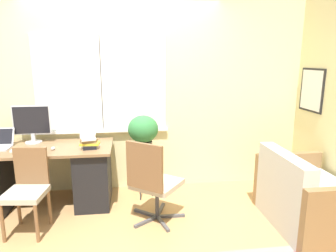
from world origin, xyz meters
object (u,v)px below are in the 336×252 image
at_px(mouse, 53,148).
at_px(desk_chair_wooden, 27,188).
at_px(book_stack, 89,141).
at_px(monitor, 32,123).
at_px(keyboard, 28,150).
at_px(couch_loveseat, 308,200).
at_px(plant_stand, 144,158).
at_px(office_chair_swivel, 153,181).
at_px(potted_plant, 143,131).

relative_size(mouse, desk_chair_wooden, 0.08).
bearing_deg(desk_chair_wooden, book_stack, 43.70).
xyz_separation_m(monitor, desk_chair_wooden, (0.14, -0.78, -0.52)).
distance_m(book_stack, desk_chair_wooden, 0.82).
height_order(monitor, mouse, monitor).
distance_m(keyboard, book_stack, 0.69).
xyz_separation_m(keyboard, couch_loveseat, (3.04, -0.72, -0.46)).
bearing_deg(plant_stand, office_chair_swivel, -83.78).
bearing_deg(keyboard, mouse, -1.94).
bearing_deg(keyboard, book_stack, -0.02).
height_order(monitor, plant_stand, monitor).
bearing_deg(office_chair_swivel, book_stack, 5.16).
height_order(book_stack, office_chair_swivel, office_chair_swivel).
distance_m(keyboard, couch_loveseat, 3.16).
distance_m(book_stack, couch_loveseat, 2.52).
bearing_deg(potted_plant, monitor, 173.38).
distance_m(book_stack, potted_plant, 0.67).
xyz_separation_m(couch_loveseat, plant_stand, (-1.72, 0.90, 0.24)).
bearing_deg(book_stack, mouse, -178.70).
distance_m(monitor, potted_plant, 1.38).
distance_m(monitor, office_chair_swivel, 1.71).
height_order(monitor, keyboard, monitor).
xyz_separation_m(monitor, mouse, (0.32, -0.34, -0.23)).
height_order(book_stack, potted_plant, potted_plant).
bearing_deg(book_stack, desk_chair_wooden, -143.13).
bearing_deg(monitor, plant_stand, -6.62).
bearing_deg(desk_chair_wooden, potted_plant, 33.44).
distance_m(monitor, couch_loveseat, 3.33).
height_order(monitor, couch_loveseat, monitor).
height_order(keyboard, book_stack, book_stack).
relative_size(plant_stand, potted_plant, 1.28).
xyz_separation_m(keyboard, office_chair_swivel, (1.40, -0.45, -0.28)).
relative_size(book_stack, potted_plant, 0.47).
bearing_deg(desk_chair_wooden, monitor, 106.72).
bearing_deg(keyboard, couch_loveseat, -13.33).
bearing_deg(office_chair_swivel, potted_plant, -46.35).
xyz_separation_m(desk_chair_wooden, office_chair_swivel, (1.30, -0.01, 0.01)).
height_order(office_chair_swivel, couch_loveseat, office_chair_swivel).
bearing_deg(desk_chair_wooden, plant_stand, 33.44).
distance_m(office_chair_swivel, potted_plant, 0.75).
relative_size(couch_loveseat, potted_plant, 2.32).
height_order(monitor, desk_chair_wooden, monitor).
relative_size(book_stack, plant_stand, 0.37).
xyz_separation_m(book_stack, plant_stand, (0.64, 0.18, -0.29)).
relative_size(keyboard, couch_loveseat, 0.33).
height_order(mouse, office_chair_swivel, office_chair_swivel).
xyz_separation_m(monitor, book_stack, (0.72, -0.33, -0.16)).
bearing_deg(potted_plant, office_chair_swivel, -83.78).
bearing_deg(monitor, desk_chair_wooden, -80.10).
height_order(monitor, office_chair_swivel, monitor).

